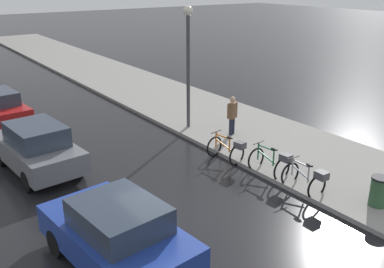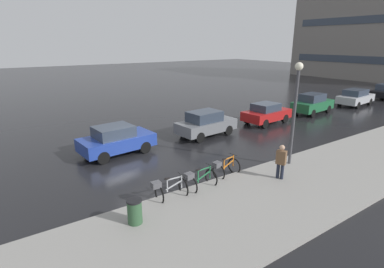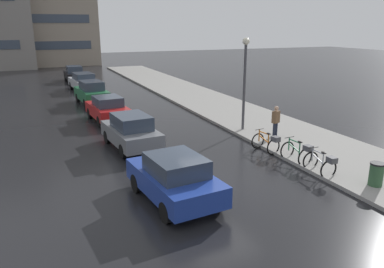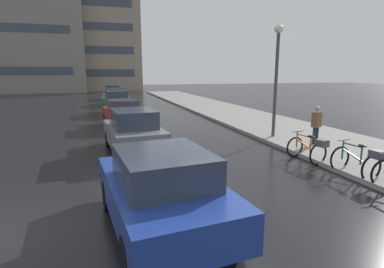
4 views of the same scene
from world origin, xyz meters
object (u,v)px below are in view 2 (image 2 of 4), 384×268
Objects in this scene: bicycle_nearest at (168,189)px; car_red at (266,113)px; pedestrian at (281,161)px; trash_bin at (135,213)px; bicycle_third at (224,167)px; car_green at (312,104)px; car_grey at (206,124)px; car_silver at (355,97)px; car_blue at (116,140)px; streetlamp at (295,102)px; bicycle_second at (199,180)px.

car_red reaches higher than bicycle_nearest.
trash_bin is (-0.41, -6.51, -0.45)m from pedestrian.
pedestrian is (1.26, 4.79, 0.44)m from bicycle_nearest.
bicycle_third reaches higher than bicycle_nearest.
car_red is 9.87m from pedestrian.
pedestrian is at bearing -60.24° from car_green.
car_green is at bearing 111.20° from bicycle_third.
car_grey reaches higher than trash_bin.
bicycle_nearest is 24.22m from car_silver.
bicycle_nearest is at bearing -76.57° from car_silver.
bicycle_third is at bearing 96.85° from bicycle_nearest.
car_silver is (0.27, 23.36, 0.01)m from car_blue.
streetlamp is at bearing 77.45° from bicycle_third.
car_green is 0.84× the size of streetlamp.
bicycle_nearest is 3.08m from bicycle_third.
trash_bin is at bearing -75.14° from bicycle_second.
trash_bin is (6.48, -25.28, -0.31)m from car_silver.
bicycle_second is at bearing -60.30° from car_red.
trash_bin is at bearing -75.64° from car_silver.
car_grey is at bearing -176.10° from streetlamp.
car_green reaches higher than car_blue.
bicycle_third is 0.29× the size of streetlamp.
car_green is at bearing 110.39° from bicycle_second.
bicycle_second is 22.86m from car_silver.
car_silver reaches higher than trash_bin.
car_silver is at bearing 104.36° from trash_bin.
car_red is 0.89× the size of car_silver.
trash_bin is at bearing -15.90° from car_blue.
car_blue is at bearing -147.34° from pedestrian.
bicycle_third is (-0.39, 1.66, -0.02)m from bicycle_second.
car_red is 8.43m from streetlamp.
bicycle_second is at bearing -110.15° from pedestrian.
trash_bin is (6.68, -13.38, -0.28)m from car_red.
car_silver is at bearing 103.43° from bicycle_nearest.
car_blue is at bearing -90.67° from car_silver.
streetlamp is at bearing 3.90° from car_grey.
bicycle_second is at bearing -38.69° from car_grey.
trash_bin is at bearing -70.49° from car_green.
bicycle_nearest is 4.97m from pedestrian.
streetlamp is at bearing -39.55° from car_red.
car_silver reaches higher than bicycle_nearest.
pedestrian is at bearing 46.69° from bicycle_third.
bicycle_nearest is 0.34× the size of car_blue.
car_red is at bearing 135.91° from pedestrian.
car_green is 4.30× the size of trash_bin.
car_red is at bearing -89.46° from car_green.
pedestrian is at bearing -69.86° from car_silver.
car_green is 6.29m from car_silver.
pedestrian is (1.63, 1.73, 0.45)m from bicycle_third.
car_grey is at bearing 141.31° from bicycle_second.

